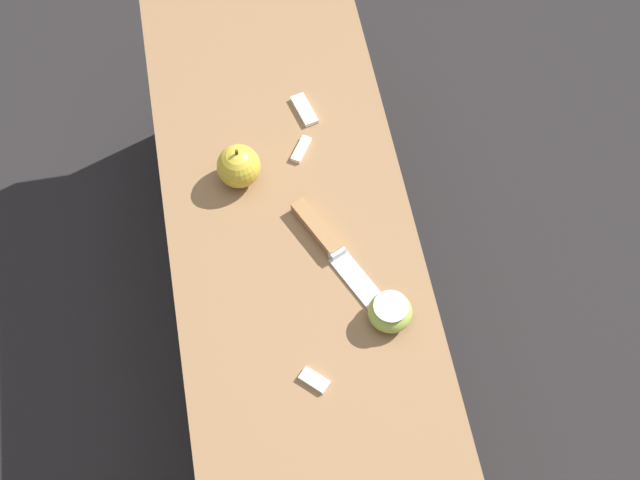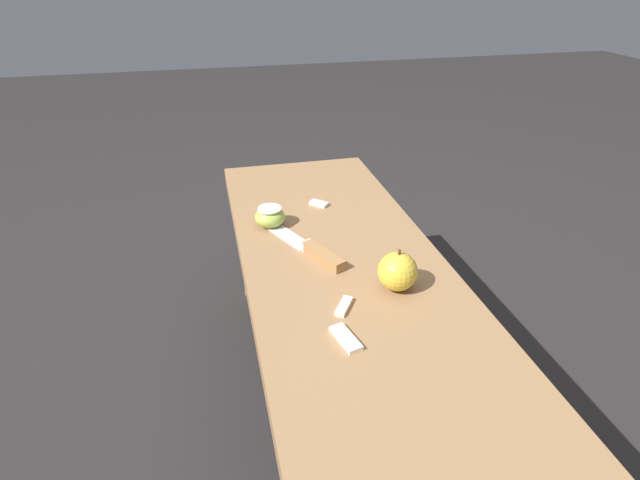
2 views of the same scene
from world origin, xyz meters
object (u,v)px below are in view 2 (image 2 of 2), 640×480
wooden_bench (345,299)px  knife (313,250)px  apple_whole (398,271)px  apple_cut (270,217)px

wooden_bench → knife: bearing=44.9°
wooden_bench → apple_whole: apple_whole is taller
wooden_bench → apple_cut: size_ratio=16.70×
wooden_bench → apple_whole: (-0.09, -0.06, 0.12)m
wooden_bench → apple_whole: bearing=-145.8°
apple_cut → wooden_bench: bearing=-147.8°
wooden_bench → knife: size_ratio=4.69×
apple_cut → apple_whole: bearing=-147.1°
apple_whole → apple_cut: bearing=32.9°
knife → apple_cut: size_ratio=3.56×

